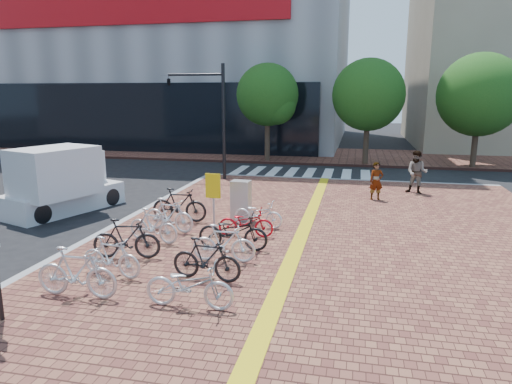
% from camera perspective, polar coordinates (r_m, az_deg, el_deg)
% --- Properties ---
extents(ground, '(120.00, 120.00, 0.00)m').
position_cam_1_polar(ground, '(11.80, -5.63, -9.10)').
color(ground, black).
rests_on(ground, ground).
extents(kerb_north, '(14.00, 0.25, 0.15)m').
position_cam_1_polar(kerb_north, '(22.82, 11.10, 1.39)').
color(kerb_north, gray).
rests_on(kerb_north, ground).
extents(far_sidewalk, '(70.00, 8.00, 0.15)m').
position_cam_1_polar(far_sidewalk, '(31.90, 6.17, 4.58)').
color(far_sidewalk, brown).
rests_on(far_sidewalk, ground).
extents(crosswalk, '(7.50, 4.00, 0.01)m').
position_cam_1_polar(crosswalk, '(24.98, 5.48, 2.32)').
color(crosswalk, silver).
rests_on(crosswalk, ground).
extents(street_trees, '(16.20, 4.60, 6.35)m').
position_cam_1_polar(street_trees, '(27.93, 16.05, 11.40)').
color(street_trees, '#38281E').
rests_on(street_trees, far_sidewalk).
extents(bike_0, '(1.81, 0.55, 1.08)m').
position_cam_1_polar(bike_0, '(10.17, -21.54, -9.34)').
color(bike_0, silver).
rests_on(bike_0, sidewalk).
extents(bike_1, '(1.61, 0.66, 0.94)m').
position_cam_1_polar(bike_1, '(11.03, -17.66, -7.76)').
color(bike_1, silver).
rests_on(bike_1, sidewalk).
extents(bike_2, '(1.80, 0.79, 1.05)m').
position_cam_1_polar(bike_2, '(12.08, -15.90, -5.63)').
color(bike_2, black).
rests_on(bike_2, sidewalk).
extents(bike_3, '(1.67, 0.77, 0.97)m').
position_cam_1_polar(bike_3, '(13.19, -12.73, -4.12)').
color(bike_3, silver).
rests_on(bike_3, sidewalk).
extents(bike_4, '(1.76, 0.79, 1.02)m').
position_cam_1_polar(bike_4, '(14.12, -10.83, -2.85)').
color(bike_4, white).
rests_on(bike_4, sidewalk).
extents(bike_5, '(1.87, 0.57, 1.11)m').
position_cam_1_polar(bike_5, '(15.14, -9.58, -1.60)').
color(bike_5, black).
rests_on(bike_5, sidewalk).
extents(bike_6, '(1.81, 0.67, 0.94)m').
position_cam_1_polar(bike_6, '(9.16, -8.31, -11.45)').
color(bike_6, silver).
rests_on(bike_6, sidewalk).
extents(bike_7, '(1.68, 0.60, 0.99)m').
position_cam_1_polar(bike_7, '(10.37, -6.23, -8.37)').
color(bike_7, black).
rests_on(bike_7, sidewalk).
extents(bike_8, '(1.63, 0.56, 0.97)m').
position_cam_1_polar(bike_8, '(11.42, -4.05, -6.42)').
color(bike_8, white).
rests_on(bike_8, sidewalk).
extents(bike_9, '(1.92, 0.71, 1.00)m').
position_cam_1_polar(bike_9, '(12.29, -2.90, -4.97)').
color(bike_9, black).
rests_on(bike_9, sidewalk).
extents(bike_10, '(1.67, 0.71, 0.85)m').
position_cam_1_polar(bike_10, '(13.38, -1.28, -3.84)').
color(bike_10, red).
rests_on(bike_10, sidewalk).
extents(bike_11, '(1.70, 0.85, 0.85)m').
position_cam_1_polar(bike_11, '(14.35, 0.26, -2.73)').
color(bike_11, white).
rests_on(bike_11, sidewalk).
extents(pedestrian_a, '(0.62, 0.49, 1.50)m').
position_cam_1_polar(pedestrian_a, '(18.57, 14.80, 1.33)').
color(pedestrian_a, gray).
rests_on(pedestrian_a, sidewalk).
extents(pedestrian_b, '(1.05, 0.93, 1.80)m').
position_cam_1_polar(pedestrian_b, '(20.25, 19.47, 2.34)').
color(pedestrian_b, '#4A525D').
rests_on(pedestrian_b, sidewalk).
extents(utility_box, '(0.64, 0.48, 1.34)m').
position_cam_1_polar(utility_box, '(15.03, -1.89, -1.09)').
color(utility_box, '#B1B1B6').
rests_on(utility_box, sidewalk).
extents(yellow_sign, '(0.47, 0.11, 1.75)m').
position_cam_1_polar(yellow_sign, '(14.00, -5.38, 0.14)').
color(yellow_sign, '#B7B7BC').
rests_on(yellow_sign, sidewalk).
extents(traffic_light_pole, '(2.96, 1.14, 5.52)m').
position_cam_1_polar(traffic_light_pole, '(22.66, -7.25, 11.32)').
color(traffic_light_pole, black).
rests_on(traffic_light_pole, sidewalk).
extents(box_truck, '(3.05, 4.58, 2.44)m').
position_cam_1_polar(box_truck, '(18.14, -23.21, 1.30)').
color(box_truck, silver).
rests_on(box_truck, ground).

